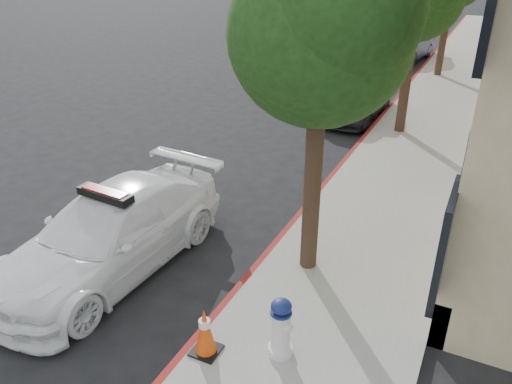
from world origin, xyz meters
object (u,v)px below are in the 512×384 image
Objects in this scene: police_car at (111,233)px; parked_car_mid at (357,98)px; fire_hydrant at (281,328)px; traffic_cone at (205,331)px; parked_car_far at (408,46)px.

police_car reaches higher than parked_car_mid.
fire_hydrant is 1.08m from traffic_cone.
parked_car_far is (-0.22, 9.91, 0.04)m from parked_car_mid.
police_car is 1.17× the size of parked_car_far.
fire_hydrant is at bearing -77.23° from parked_car_mid.
parked_car_far is 5.73× the size of traffic_cone.
police_car reaches higher than parked_car_far.
traffic_cone is (2.74, -1.25, -0.20)m from police_car.
parked_car_far is at bearing 93.63° from traffic_cone.
parked_car_mid is 4.25× the size of fire_hydrant.
traffic_cone is (1.37, -21.67, -0.19)m from parked_car_far.
parked_car_mid reaches higher than fire_hydrant.
parked_car_far reaches higher than traffic_cone.
police_car is at bearing 155.47° from traffic_cone.
police_car is 6.67× the size of traffic_cone.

